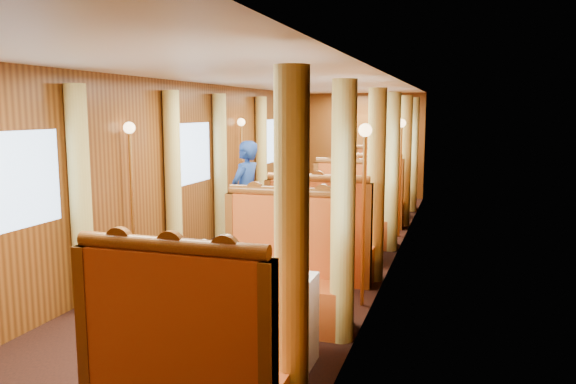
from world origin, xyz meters
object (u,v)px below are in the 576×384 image
at_px(banquette_far_aft, 383,188).
at_px(rose_vase_far, 377,170).
at_px(teapot_left, 223,272).
at_px(rose_vase_mid, 336,195).
at_px(table_near, 245,323).
at_px(banquette_near_fwd, 186,373).
at_px(fruit_plate, 278,282).
at_px(teapot_back, 238,268).
at_px(passenger, 349,200).
at_px(banquette_mid_aft, 352,217).
at_px(banquette_far_fwd, 367,203).
at_px(teapot_right, 236,275).
at_px(table_mid, 338,234).
at_px(tea_tray, 230,277).
at_px(banquette_near_aft, 284,281).
at_px(banquette_mid_fwd, 320,247).
at_px(table_far, 376,197).
at_px(steward, 246,195).

xyz_separation_m(banquette_far_aft, rose_vase_far, (0.02, -0.99, 0.50)).
xyz_separation_m(teapot_left, rose_vase_mid, (0.12, 3.59, 0.10)).
distance_m(table_near, banquette_far_aft, 8.01).
distance_m(banquette_near_fwd, fruit_plate, 1.04).
distance_m(teapot_back, passenger, 4.18).
xyz_separation_m(banquette_mid_aft, rose_vase_far, (0.02, 2.51, 0.50)).
distance_m(banquette_far_fwd, banquette_far_aft, 2.03).
distance_m(table_near, rose_vase_far, 7.04).
bearing_deg(fruit_plate, banquette_far_fwd, 92.86).
xyz_separation_m(banquette_far_fwd, teapot_right, (-0.03, -6.10, 0.38)).
distance_m(banquette_near_fwd, table_mid, 4.51).
bearing_deg(table_mid, teapot_left, -92.26).
bearing_deg(banquette_near_fwd, teapot_back, 94.10).
distance_m(banquette_mid_aft, tea_tray, 4.55).
bearing_deg(banquette_near_aft, banquette_mid_fwd, 90.00).
distance_m(banquette_near_aft, banquette_mid_aft, 3.50).
bearing_deg(rose_vase_far, table_near, -90.16).
distance_m(teapot_left, rose_vase_mid, 3.59).
bearing_deg(banquette_far_fwd, teapot_back, -90.73).
bearing_deg(banquette_mid_aft, banquette_near_aft, -90.00).
bearing_deg(rose_vase_mid, banquette_near_fwd, -89.69).
xyz_separation_m(table_far, banquette_far_fwd, (0.00, -1.01, 0.05)).
height_order(banquette_mid_fwd, banquette_mid_aft, same).
xyz_separation_m(tea_tray, teapot_right, (0.09, -0.09, 0.05)).
relative_size(banquette_mid_aft, steward, 0.82).
xyz_separation_m(teapot_right, passenger, (0.03, 4.34, -0.07)).
bearing_deg(teapot_left, banquette_near_aft, 94.71).
relative_size(fruit_plate, rose_vase_mid, 0.63).
bearing_deg(teapot_left, tea_tray, 87.17).
height_order(banquette_far_aft, teapot_back, banquette_far_aft).
bearing_deg(table_mid, rose_vase_far, 89.69).
bearing_deg(steward, table_mid, 89.98).
bearing_deg(teapot_back, fruit_plate, -43.90).
height_order(banquette_mid_aft, teapot_left, banquette_mid_aft).
distance_m(teapot_right, fruit_plate, 0.34).
bearing_deg(table_near, fruit_plate, -15.27).
bearing_deg(teapot_left, banquette_far_fwd, 100.59).
bearing_deg(steward, banquette_mid_aft, 126.69).
bearing_deg(table_near, banquette_near_aft, 90.00).
relative_size(banquette_near_fwd, banquette_mid_aft, 1.00).
distance_m(banquette_far_fwd, rose_vase_far, 1.15).
bearing_deg(rose_vase_mid, banquette_far_aft, 89.69).
bearing_deg(teapot_right, teapot_left, -179.10).
distance_m(tea_tray, passenger, 4.26).
distance_m(banquette_near_aft, banquette_far_aft, 7.00).
xyz_separation_m(fruit_plate, rose_vase_far, (-0.28, 7.11, 0.16)).
relative_size(table_mid, tea_tray, 3.09).
bearing_deg(table_mid, teapot_right, -90.44).
bearing_deg(rose_vase_far, passenger, -90.39).
relative_size(fruit_plate, steward, 0.14).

